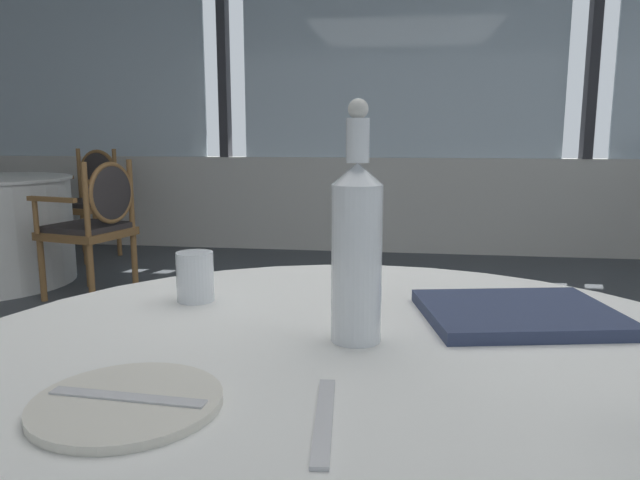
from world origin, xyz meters
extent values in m
plane|color=#4C5156|center=(0.00, 0.00, 0.00)|extent=(13.13, 13.13, 0.00)
cube|color=silver|center=(0.00, 3.65, 0.42)|extent=(10.10, 0.12, 0.85)
cube|color=silver|center=(-3.17, 3.67, 1.77)|extent=(2.79, 0.02, 1.84)
cube|color=silver|center=(0.00, 3.67, 1.77)|extent=(2.79, 0.02, 1.84)
cube|color=#333338|center=(-1.58, 3.65, 1.77)|extent=(0.08, 0.14, 1.84)
cube|color=#333338|center=(1.58, 3.65, 1.77)|extent=(0.08, 0.14, 1.84)
cylinder|color=white|center=(0.02, -1.00, 0.75)|extent=(1.20, 1.20, 0.02)
cylinder|color=silver|center=(-0.22, -1.16, 0.76)|extent=(0.21, 0.21, 0.01)
cube|color=silver|center=(-0.22, -1.16, 0.77)|extent=(0.18, 0.03, 0.00)
cube|color=silver|center=(0.00, -1.16, 0.76)|extent=(0.04, 0.19, 0.00)
cylinder|color=white|center=(0.01, -0.91, 0.87)|extent=(0.07, 0.07, 0.22)
cone|color=white|center=(0.01, -0.91, 1.00)|extent=(0.07, 0.07, 0.03)
cylinder|color=white|center=(0.01, -0.91, 1.04)|extent=(0.03, 0.03, 0.06)
sphere|color=silver|center=(0.01, -0.91, 1.08)|extent=(0.03, 0.03, 0.03)
cylinder|color=white|center=(-0.29, -0.74, 0.80)|extent=(0.07, 0.07, 0.09)
cube|color=#2D3856|center=(0.26, -0.77, 0.77)|extent=(0.34, 0.29, 0.02)
cube|color=olive|center=(-1.96, 1.82, 0.42)|extent=(0.56, 0.56, 0.05)
cube|color=#383333|center=(-1.96, 1.82, 0.46)|extent=(0.51, 0.51, 0.04)
cylinder|color=olive|center=(-2.20, 1.67, 0.20)|extent=(0.04, 0.04, 0.40)
cylinder|color=olive|center=(-2.11, 2.06, 0.20)|extent=(0.04, 0.04, 0.40)
cylinder|color=olive|center=(-1.82, 1.57, 0.20)|extent=(0.04, 0.04, 0.40)
cylinder|color=olive|center=(-1.72, 1.96, 0.20)|extent=(0.04, 0.04, 0.40)
cylinder|color=olive|center=(-1.82, 1.57, 0.67)|extent=(0.04, 0.04, 0.45)
cylinder|color=olive|center=(-1.72, 1.96, 0.67)|extent=(0.04, 0.04, 0.45)
ellipsoid|color=#383333|center=(-1.75, 1.76, 0.69)|extent=(0.14, 0.39, 0.37)
torus|color=olive|center=(-1.75, 1.76, 0.69)|extent=(0.12, 0.39, 0.39)
cube|color=olive|center=(-2.04, 1.58, 0.67)|extent=(0.37, 0.12, 0.03)
cylinder|color=olive|center=(-2.18, 1.61, 0.56)|extent=(0.03, 0.03, 0.22)
cube|color=olive|center=(-1.92, 2.06, 0.67)|extent=(0.37, 0.12, 0.03)
cylinder|color=olive|center=(-2.06, 2.10, 0.56)|extent=(0.03, 0.03, 0.22)
cube|color=olive|center=(-2.66, 2.97, 0.44)|extent=(0.56, 0.56, 0.05)
cube|color=#383333|center=(-2.66, 2.97, 0.48)|extent=(0.51, 0.51, 0.04)
cylinder|color=olive|center=(-2.51, 2.73, 0.21)|extent=(0.04, 0.04, 0.41)
cylinder|color=olive|center=(-2.90, 2.83, 0.21)|extent=(0.04, 0.04, 0.41)
cylinder|color=olive|center=(-2.42, 3.12, 0.21)|extent=(0.04, 0.04, 0.41)
cylinder|color=olive|center=(-2.80, 3.22, 0.21)|extent=(0.04, 0.04, 0.41)
cylinder|color=olive|center=(-2.42, 3.12, 0.70)|extent=(0.04, 0.04, 0.47)
cylinder|color=olive|center=(-2.80, 3.22, 0.70)|extent=(0.04, 0.04, 0.47)
ellipsoid|color=#383333|center=(-2.61, 3.18, 0.72)|extent=(0.39, 0.14, 0.40)
torus|color=olive|center=(-2.61, 3.18, 0.72)|extent=(0.40, 0.13, 0.41)
cube|color=olive|center=(-2.42, 2.90, 0.68)|extent=(0.12, 0.37, 0.03)
cylinder|color=olive|center=(-2.45, 2.76, 0.57)|extent=(0.03, 0.03, 0.22)
cube|color=olive|center=(-2.91, 3.02, 0.68)|extent=(0.12, 0.37, 0.03)
cylinder|color=olive|center=(-2.94, 2.88, 0.57)|extent=(0.03, 0.03, 0.22)
camera|label=1|loc=(0.08, -1.72, 1.05)|focal=33.36mm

